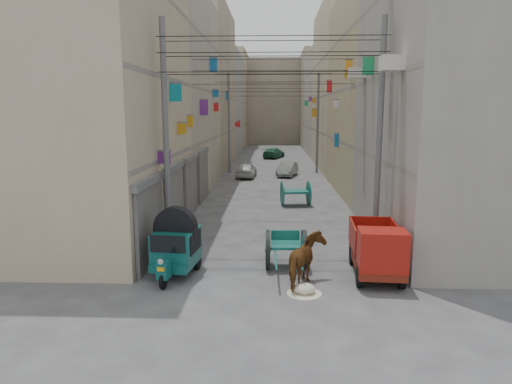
{
  "coord_description": "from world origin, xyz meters",
  "views": [
    {
      "loc": [
        0.09,
        -9.45,
        4.94
      ],
      "look_at": [
        -0.55,
        6.5,
        2.13
      ],
      "focal_mm": 32.0,
      "sensor_mm": 36.0,
      "label": 1
    }
  ],
  "objects_px": {
    "second_cart": "(295,193)",
    "distant_car_green": "(274,153)",
    "horse": "(306,261)",
    "distant_car_white": "(246,170)",
    "mini_truck": "(378,253)",
    "feed_sack": "(304,289)",
    "distant_car_grey": "(287,169)",
    "tonga_cart": "(286,249)",
    "auto_rickshaw": "(176,245)"
  },
  "relations": [
    {
      "from": "horse",
      "to": "tonga_cart",
      "type": "bearing_deg",
      "value": -50.57
    },
    {
      "from": "distant_car_white",
      "to": "distant_car_green",
      "type": "distance_m",
      "value": 15.26
    },
    {
      "from": "horse",
      "to": "distant_car_white",
      "type": "bearing_deg",
      "value": -62.9
    },
    {
      "from": "tonga_cart",
      "to": "distant_car_green",
      "type": "xyz_separation_m",
      "value": [
        -0.44,
        35.53,
        -0.09
      ]
    },
    {
      "from": "feed_sack",
      "to": "second_cart",
      "type": "bearing_deg",
      "value": 88.61
    },
    {
      "from": "tonga_cart",
      "to": "mini_truck",
      "type": "bearing_deg",
      "value": -19.79
    },
    {
      "from": "distant_car_white",
      "to": "tonga_cart",
      "type": "bearing_deg",
      "value": 100.77
    },
    {
      "from": "second_cart",
      "to": "distant_car_green",
      "type": "xyz_separation_m",
      "value": [
        -1.2,
        25.61,
        -0.15
      ]
    },
    {
      "from": "tonga_cart",
      "to": "distant_car_white",
      "type": "distance_m",
      "value": 20.56
    },
    {
      "from": "tonga_cart",
      "to": "horse",
      "type": "xyz_separation_m",
      "value": [
        0.55,
        -1.48,
        0.1
      ]
    },
    {
      "from": "auto_rickshaw",
      "to": "horse",
      "type": "height_order",
      "value": "auto_rickshaw"
    },
    {
      "from": "distant_car_green",
      "to": "mini_truck",
      "type": "bearing_deg",
      "value": 112.85
    },
    {
      "from": "feed_sack",
      "to": "distant_car_green",
      "type": "relative_size",
      "value": 0.16
    },
    {
      "from": "auto_rickshaw",
      "to": "distant_car_white",
      "type": "distance_m",
      "value": 21.14
    },
    {
      "from": "mini_truck",
      "to": "horse",
      "type": "relative_size",
      "value": 1.76
    },
    {
      "from": "distant_car_grey",
      "to": "second_cart",
      "type": "bearing_deg",
      "value": -76.37
    },
    {
      "from": "distant_car_grey",
      "to": "distant_car_green",
      "type": "distance_m",
      "value": 14.23
    },
    {
      "from": "distant_car_white",
      "to": "distant_car_grey",
      "type": "bearing_deg",
      "value": -159.59
    },
    {
      "from": "auto_rickshaw",
      "to": "distant_car_white",
      "type": "height_order",
      "value": "auto_rickshaw"
    },
    {
      "from": "mini_truck",
      "to": "distant_car_green",
      "type": "bearing_deg",
      "value": 98.61
    },
    {
      "from": "feed_sack",
      "to": "distant_car_green",
      "type": "xyz_separation_m",
      "value": [
        -0.91,
        37.61,
        0.41
      ]
    },
    {
      "from": "tonga_cart",
      "to": "distant_car_white",
      "type": "height_order",
      "value": "tonga_cart"
    },
    {
      "from": "mini_truck",
      "to": "distant_car_white",
      "type": "xyz_separation_m",
      "value": [
        -5.19,
        21.31,
        -0.24
      ]
    },
    {
      "from": "auto_rickshaw",
      "to": "tonga_cart",
      "type": "distance_m",
      "value": 3.46
    },
    {
      "from": "distant_car_green",
      "to": "feed_sack",
      "type": "bearing_deg",
      "value": 109.31
    },
    {
      "from": "horse",
      "to": "distant_car_grey",
      "type": "distance_m",
      "value": 22.82
    },
    {
      "from": "mini_truck",
      "to": "distant_car_white",
      "type": "bearing_deg",
      "value": 107.38
    },
    {
      "from": "horse",
      "to": "distant_car_green",
      "type": "bearing_deg",
      "value": -69.3
    },
    {
      "from": "tonga_cart",
      "to": "distant_car_green",
      "type": "relative_size",
      "value": 0.72
    },
    {
      "from": "tonga_cart",
      "to": "distant_car_grey",
      "type": "bearing_deg",
      "value": 87.03
    },
    {
      "from": "horse",
      "to": "distant_car_grey",
      "type": "bearing_deg",
      "value": -71.07
    },
    {
      "from": "mini_truck",
      "to": "distant_car_green",
      "type": "distance_m",
      "value": 36.57
    },
    {
      "from": "second_cart",
      "to": "distant_car_white",
      "type": "relative_size",
      "value": 0.49
    },
    {
      "from": "auto_rickshaw",
      "to": "mini_truck",
      "type": "bearing_deg",
      "value": 4.5
    },
    {
      "from": "distant_car_white",
      "to": "mini_truck",
      "type": "bearing_deg",
      "value": 107.48
    },
    {
      "from": "mini_truck",
      "to": "auto_rickshaw",
      "type": "bearing_deg",
      "value": -178.11
    },
    {
      "from": "second_cart",
      "to": "distant_car_grey",
      "type": "distance_m",
      "value": 11.42
    },
    {
      "from": "tonga_cart",
      "to": "distant_car_green",
      "type": "bearing_deg",
      "value": 89.46
    },
    {
      "from": "tonga_cart",
      "to": "mini_truck",
      "type": "distance_m",
      "value": 2.84
    },
    {
      "from": "second_cart",
      "to": "horse",
      "type": "distance_m",
      "value": 11.4
    },
    {
      "from": "horse",
      "to": "distant_car_green",
      "type": "height_order",
      "value": "horse"
    },
    {
      "from": "distant_car_grey",
      "to": "distant_car_green",
      "type": "height_order",
      "value": "distant_car_green"
    },
    {
      "from": "tonga_cart",
      "to": "distant_car_grey",
      "type": "xyz_separation_m",
      "value": [
        0.64,
        21.34,
        -0.11
      ]
    },
    {
      "from": "feed_sack",
      "to": "horse",
      "type": "relative_size",
      "value": 0.34
    },
    {
      "from": "mini_truck",
      "to": "feed_sack",
      "type": "relative_size",
      "value": 5.16
    },
    {
      "from": "tonga_cart",
      "to": "feed_sack",
      "type": "distance_m",
      "value": 2.19
    },
    {
      "from": "second_cart",
      "to": "distant_car_green",
      "type": "distance_m",
      "value": 25.64
    },
    {
      "from": "feed_sack",
      "to": "distant_car_grey",
      "type": "distance_m",
      "value": 23.43
    },
    {
      "from": "feed_sack",
      "to": "auto_rickshaw",
      "type": "bearing_deg",
      "value": 160.3
    },
    {
      "from": "auto_rickshaw",
      "to": "distant_car_green",
      "type": "xyz_separation_m",
      "value": [
        2.92,
        36.24,
        -0.4
      ]
    }
  ]
}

